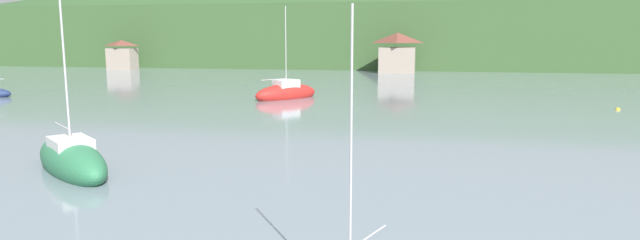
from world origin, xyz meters
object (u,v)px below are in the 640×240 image
(sailboat_far_5, at_px, (286,93))
(mooring_buoy_far, at_px, (618,110))
(shore_building_west, at_px, (122,55))
(sailboat_mid_2, at_px, (72,160))
(shore_building_westcentral, at_px, (397,53))

(sailboat_far_5, height_order, mooring_buoy_far, sailboat_far_5)
(shore_building_west, xyz_separation_m, sailboat_mid_2, (46.15, -78.29, -2.46))
(shore_building_westcentral, height_order, mooring_buoy_far, shore_building_westcentral)
(sailboat_mid_2, height_order, mooring_buoy_far, sailboat_mid_2)
(shore_building_westcentral, height_order, sailboat_far_5, sailboat_far_5)
(sailboat_far_5, bearing_deg, shore_building_westcentral, 25.14)
(sailboat_mid_2, bearing_deg, sailboat_far_5, 125.33)
(shore_building_westcentral, distance_m, sailboat_mid_2, 80.27)
(sailboat_mid_2, xyz_separation_m, sailboat_far_5, (2.16, 32.69, 0.07))
(shore_building_westcentral, xyz_separation_m, sailboat_mid_2, (-11.53, -79.37, -3.19))
(sailboat_far_5, bearing_deg, sailboat_mid_2, -147.30)
(shore_building_west, relative_size, shore_building_westcentral, 0.81)
(mooring_buoy_far, bearing_deg, sailboat_far_5, 175.19)
(shore_building_westcentral, distance_m, sailboat_far_5, 47.71)
(shore_building_westcentral, height_order, sailboat_mid_2, sailboat_mid_2)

